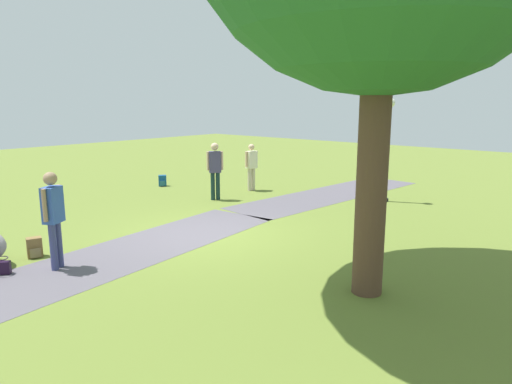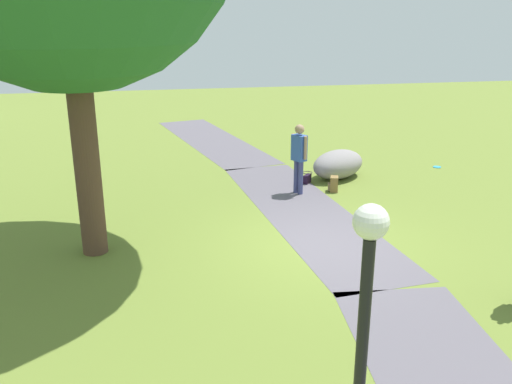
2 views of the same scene
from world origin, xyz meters
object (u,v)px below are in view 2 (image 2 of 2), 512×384
at_px(woman_with_handbag, 299,154).
at_px(backpack_by_boulder, 334,184).
at_px(lawn_boulder, 338,164).
at_px(handbag_on_grass, 307,178).
at_px(frisbee_on_grass, 437,167).
at_px(lamp_post, 362,342).

bearing_deg(woman_with_handbag, backpack_by_boulder, -91.03).
distance_m(lawn_boulder, backpack_by_boulder, 1.28).
height_order(woman_with_handbag, handbag_on_grass, woman_with_handbag).
relative_size(woman_with_handbag, frisbee_on_grass, 7.80).
xyz_separation_m(lamp_post, lawn_boulder, (10.57, -3.56, -1.57)).
bearing_deg(lamp_post, handbag_on_grass, -14.06).
height_order(lamp_post, woman_with_handbag, lamp_post).
bearing_deg(backpack_by_boulder, lawn_boulder, -23.91).
xyz_separation_m(woman_with_handbag, frisbee_on_grass, (1.59, -4.81, -1.06)).
distance_m(handbag_on_grass, frisbee_on_grass, 4.40).
bearing_deg(woman_with_handbag, lamp_post, 167.54).
bearing_deg(frisbee_on_grass, handbag_on_grass, 100.25).
bearing_deg(lamp_post, frisbee_on_grass, -32.03).
bearing_deg(lamp_post, backpack_by_boulder, -17.92).
bearing_deg(frisbee_on_grass, lawn_boulder, 97.72).
distance_m(lamp_post, frisbee_on_grass, 13.15).
bearing_deg(handbag_on_grass, backpack_by_boulder, -149.76).
bearing_deg(woman_with_handbag, handbag_on_grass, -30.73).
relative_size(lamp_post, lawn_boulder, 1.52).
relative_size(woman_with_handbag, backpack_by_boulder, 4.54).
height_order(lawn_boulder, frisbee_on_grass, lawn_boulder).
relative_size(lawn_boulder, woman_with_handbag, 1.14).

